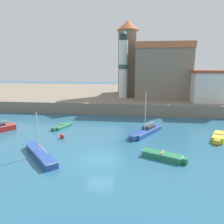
{
  "coord_description": "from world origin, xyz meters",
  "views": [
    {
      "loc": [
        3.53,
        -18.76,
        8.61
      ],
      "look_at": [
        -0.41,
        11.95,
        2.0
      ],
      "focal_mm": 35.0,
      "sensor_mm": 36.0,
      "label": 1
    }
  ],
  "objects_px": {
    "dinghy_green_0": "(62,126)",
    "sailboat_blue_5": "(40,154)",
    "dinghy_yellow_3": "(219,137)",
    "sailboat_blue_4": "(146,131)",
    "mooring_buoy": "(62,136)",
    "church": "(157,69)",
    "lighthouse": "(123,66)",
    "dinghy_green_2": "(163,156)",
    "harbor_shed_near_wharf": "(207,86)"
  },
  "relations": [
    {
      "from": "sailboat_blue_5",
      "to": "church",
      "type": "height_order",
      "value": "church"
    },
    {
      "from": "mooring_buoy",
      "to": "lighthouse",
      "type": "height_order",
      "value": "lighthouse"
    },
    {
      "from": "mooring_buoy",
      "to": "lighthouse",
      "type": "distance_m",
      "value": 23.83
    },
    {
      "from": "dinghy_green_2",
      "to": "harbor_shed_near_wharf",
      "type": "relative_size",
      "value": 0.63
    },
    {
      "from": "dinghy_green_2",
      "to": "harbor_shed_near_wharf",
      "type": "distance_m",
      "value": 25.55
    },
    {
      "from": "church",
      "to": "sailboat_blue_4",
      "type": "bearing_deg",
      "value": -96.52
    },
    {
      "from": "dinghy_green_2",
      "to": "mooring_buoy",
      "type": "bearing_deg",
      "value": 158.81
    },
    {
      "from": "harbor_shed_near_wharf",
      "to": "dinghy_green_2",
      "type": "bearing_deg",
      "value": -113.71
    },
    {
      "from": "sailboat_blue_5",
      "to": "harbor_shed_near_wharf",
      "type": "relative_size",
      "value": 0.86
    },
    {
      "from": "dinghy_yellow_3",
      "to": "dinghy_green_2",
      "type": "bearing_deg",
      "value": -137.72
    },
    {
      "from": "dinghy_green_0",
      "to": "dinghy_green_2",
      "type": "relative_size",
      "value": 0.85
    },
    {
      "from": "dinghy_green_2",
      "to": "church",
      "type": "bearing_deg",
      "value": 87.55
    },
    {
      "from": "sailboat_blue_5",
      "to": "harbor_shed_near_wharf",
      "type": "xyz_separation_m",
      "value": [
        21.77,
        24.14,
        4.59
      ]
    },
    {
      "from": "harbor_shed_near_wharf",
      "to": "dinghy_yellow_3",
      "type": "bearing_deg",
      "value": -100.37
    },
    {
      "from": "mooring_buoy",
      "to": "harbor_shed_near_wharf",
      "type": "bearing_deg",
      "value": 40.62
    },
    {
      "from": "dinghy_green_0",
      "to": "church",
      "type": "height_order",
      "value": "church"
    },
    {
      "from": "lighthouse",
      "to": "harbor_shed_near_wharf",
      "type": "bearing_deg",
      "value": -10.88
    },
    {
      "from": "lighthouse",
      "to": "church",
      "type": "bearing_deg",
      "value": 39.09
    },
    {
      "from": "dinghy_green_0",
      "to": "harbor_shed_near_wharf",
      "type": "distance_m",
      "value": 27.62
    },
    {
      "from": "lighthouse",
      "to": "dinghy_green_0",
      "type": "bearing_deg",
      "value": -112.85
    },
    {
      "from": "dinghy_green_0",
      "to": "lighthouse",
      "type": "relative_size",
      "value": 0.26
    },
    {
      "from": "dinghy_yellow_3",
      "to": "mooring_buoy",
      "type": "bearing_deg",
      "value": -173.97
    },
    {
      "from": "dinghy_green_2",
      "to": "lighthouse",
      "type": "bearing_deg",
      "value": 102.74
    },
    {
      "from": "dinghy_green_2",
      "to": "mooring_buoy",
      "type": "xyz_separation_m",
      "value": [
        -11.52,
        4.46,
        -0.04
      ]
    },
    {
      "from": "dinghy_green_0",
      "to": "dinghy_yellow_3",
      "type": "relative_size",
      "value": 0.84
    },
    {
      "from": "church",
      "to": "lighthouse",
      "type": "height_order",
      "value": "church"
    },
    {
      "from": "mooring_buoy",
      "to": "church",
      "type": "relative_size",
      "value": 0.03
    },
    {
      "from": "church",
      "to": "harbor_shed_near_wharf",
      "type": "xyz_separation_m",
      "value": [
        8.74,
        -8.97,
        -2.93
      ]
    },
    {
      "from": "mooring_buoy",
      "to": "church",
      "type": "xyz_separation_m",
      "value": [
        12.88,
        27.52,
        7.58
      ]
    },
    {
      "from": "sailboat_blue_5",
      "to": "dinghy_yellow_3",
      "type": "bearing_deg",
      "value": 21.99
    },
    {
      "from": "dinghy_yellow_3",
      "to": "sailboat_blue_4",
      "type": "height_order",
      "value": "sailboat_blue_4"
    },
    {
      "from": "church",
      "to": "lighthouse",
      "type": "relative_size",
      "value": 1.35
    },
    {
      "from": "lighthouse",
      "to": "harbor_shed_near_wharf",
      "type": "xyz_separation_m",
      "value": [
        16.0,
        -3.07,
        -3.64
      ]
    },
    {
      "from": "dinghy_green_2",
      "to": "church",
      "type": "height_order",
      "value": "church"
    },
    {
      "from": "dinghy_green_0",
      "to": "mooring_buoy",
      "type": "height_order",
      "value": "mooring_buoy"
    },
    {
      "from": "dinghy_green_0",
      "to": "sailboat_blue_4",
      "type": "bearing_deg",
      "value": -6.47
    },
    {
      "from": "dinghy_green_2",
      "to": "sailboat_blue_4",
      "type": "xyz_separation_m",
      "value": [
        -1.43,
        7.54,
        0.09
      ]
    },
    {
      "from": "dinghy_yellow_3",
      "to": "harbor_shed_near_wharf",
      "type": "xyz_separation_m",
      "value": [
        3.03,
        16.58,
        4.61
      ]
    },
    {
      "from": "dinghy_green_2",
      "to": "mooring_buoy",
      "type": "relative_size",
      "value": 7.42
    },
    {
      "from": "dinghy_green_0",
      "to": "sailboat_blue_5",
      "type": "xyz_separation_m",
      "value": [
        1.49,
        -10.0,
        0.1
      ]
    },
    {
      "from": "dinghy_yellow_3",
      "to": "sailboat_blue_4",
      "type": "distance_m",
      "value": 8.57
    },
    {
      "from": "sailboat_blue_5",
      "to": "harbor_shed_near_wharf",
      "type": "height_order",
      "value": "harbor_shed_near_wharf"
    },
    {
      "from": "dinghy_yellow_3",
      "to": "sailboat_blue_4",
      "type": "xyz_separation_m",
      "value": [
        -8.5,
        1.11,
        0.08
      ]
    },
    {
      "from": "dinghy_green_0",
      "to": "sailboat_blue_4",
      "type": "xyz_separation_m",
      "value": [
        11.72,
        -1.33,
        0.16
      ]
    },
    {
      "from": "dinghy_green_0",
      "to": "mooring_buoy",
      "type": "bearing_deg",
      "value": -69.61
    },
    {
      "from": "sailboat_blue_4",
      "to": "harbor_shed_near_wharf",
      "type": "height_order",
      "value": "harbor_shed_near_wharf"
    },
    {
      "from": "dinghy_green_0",
      "to": "dinghy_yellow_3",
      "type": "distance_m",
      "value": 20.37
    },
    {
      "from": "dinghy_green_0",
      "to": "lighthouse",
      "type": "bearing_deg",
      "value": 67.15
    },
    {
      "from": "sailboat_blue_5",
      "to": "lighthouse",
      "type": "relative_size",
      "value": 0.42
    },
    {
      "from": "sailboat_blue_4",
      "to": "mooring_buoy",
      "type": "xyz_separation_m",
      "value": [
        -10.09,
        -3.07,
        -0.13
      ]
    }
  ]
}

